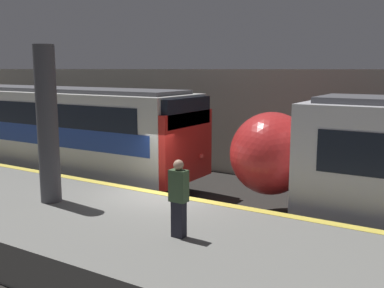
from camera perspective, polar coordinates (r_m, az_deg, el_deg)
name	(u,v)px	position (r m, az deg, el deg)	size (l,w,h in m)	color
ground_plane	(166,224)	(13.41, -3.33, -10.11)	(120.00, 120.00, 0.00)	#282623
platform	(109,234)	(11.45, -10.52, -11.22)	(40.00, 4.90, 0.96)	slate
station_rear_barrier	(260,124)	(18.77, 8.63, 2.52)	(50.00, 0.15, 4.49)	#B2AD9E
support_pillar_near	(47,125)	(12.46, -17.88, 2.32)	(0.55, 0.55, 4.17)	#47474C
train_boxy	(31,130)	(20.33, -19.79, 1.72)	(16.11, 3.01, 3.76)	black
person_waiting	(179,197)	(9.53, -1.70, -6.68)	(0.38, 0.24, 1.68)	black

